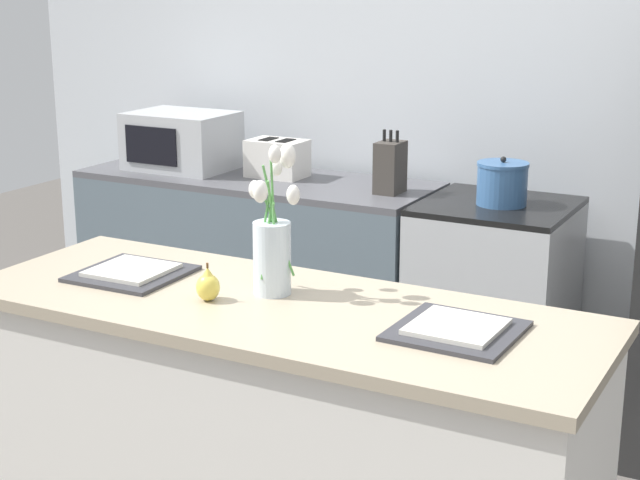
{
  "coord_description": "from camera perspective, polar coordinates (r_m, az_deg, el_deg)",
  "views": [
    {
      "loc": [
        1.3,
        -2.17,
        1.82
      ],
      "look_at": [
        0.0,
        0.25,
        1.07
      ],
      "focal_mm": 55.0,
      "sensor_mm": 36.0,
      "label": 1
    }
  ],
  "objects": [
    {
      "name": "stove_range",
      "position": [
        4.19,
        10.01,
        -4.01
      ],
      "size": [
        0.6,
        0.61,
        0.92
      ],
      "color": "#B2B5B7",
      "rests_on": "ground_plane"
    },
    {
      "name": "pear_figurine",
      "position": [
        2.7,
        -6.54,
        -2.65
      ],
      "size": [
        0.07,
        0.07,
        0.11
      ],
      "color": "#E5CC4C",
      "rests_on": "kitchen_island"
    },
    {
      "name": "cooking_pot",
      "position": [
        4.02,
        10.55,
        3.25
      ],
      "size": [
        0.21,
        0.21,
        0.2
      ],
      "color": "#386093",
      "rests_on": "stove_range"
    },
    {
      "name": "flower_vase",
      "position": [
        2.72,
        -2.78,
        -0.13
      ],
      "size": [
        0.16,
        0.16,
        0.43
      ],
      "color": "silver",
      "rests_on": "kitchen_island"
    },
    {
      "name": "kitchen_island",
      "position": [
        2.87,
        -2.42,
        -12.73
      ],
      "size": [
        1.8,
        0.66,
        0.95
      ],
      "color": "silver",
      "rests_on": "ground_plane"
    },
    {
      "name": "plate_setting_right",
      "position": [
        2.48,
        7.94,
        -5.17
      ],
      "size": [
        0.31,
        0.31,
        0.02
      ],
      "color": "#333338",
      "rests_on": "kitchen_island"
    },
    {
      "name": "plate_setting_left",
      "position": [
        2.97,
        -10.9,
        -1.86
      ],
      "size": [
        0.31,
        0.31,
        0.02
      ],
      "color": "#333338",
      "rests_on": "kitchen_island"
    },
    {
      "name": "back_counter",
      "position": [
        4.65,
        -3.65,
        -1.83
      ],
      "size": [
        1.68,
        0.6,
        0.92
      ],
      "color": "slate",
      "rests_on": "ground_plane"
    },
    {
      "name": "microwave",
      "position": [
        4.74,
        -8.05,
        5.75
      ],
      "size": [
        0.48,
        0.37,
        0.27
      ],
      "color": "#B7BABC",
      "rests_on": "back_counter"
    },
    {
      "name": "knife_block",
      "position": [
        4.18,
        4.1,
        4.25
      ],
      "size": [
        0.1,
        0.14,
        0.27
      ],
      "color": "#3D3833",
      "rests_on": "back_counter"
    },
    {
      "name": "back_wall",
      "position": [
        4.4,
        10.98,
        8.81
      ],
      "size": [
        5.2,
        0.08,
        2.7
      ],
      "color": "silver",
      "rests_on": "ground_plane"
    },
    {
      "name": "toaster",
      "position": [
        4.52,
        -2.5,
        4.78
      ],
      "size": [
        0.28,
        0.18,
        0.17
      ],
      "color": "silver",
      "rests_on": "back_counter"
    }
  ]
}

